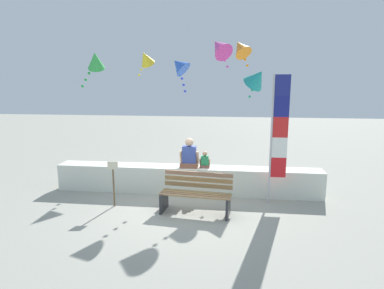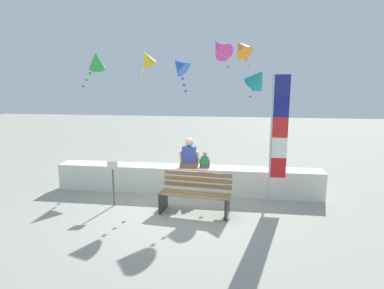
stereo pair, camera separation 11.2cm
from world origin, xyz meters
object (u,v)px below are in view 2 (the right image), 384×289
Objects in this scene: kite_magenta at (220,47)px; kite_green at (96,61)px; kite_orange at (242,48)px; kite_teal at (258,78)px; park_bench at (195,194)px; kite_yellow at (147,58)px; flag_banner at (277,133)px; person_adult at (189,156)px; person_child at (205,161)px; sign_post at (113,179)px; kite_blue at (180,66)px.

kite_magenta is 0.90× the size of kite_green.
kite_teal is at bearing -61.66° from kite_orange.
kite_yellow is (-2.10, 3.82, 3.26)m from park_bench.
flag_banner is at bearing -38.21° from kite_yellow.
kite_green is (-4.61, -0.72, 0.48)m from kite_teal.
kite_teal is 0.92× the size of kite_green.
kite_orange is (1.31, 2.53, 2.96)m from person_adult.
kite_magenta reaches higher than person_child.
kite_magenta is (-1.45, 1.93, 2.13)m from flag_banner.
kite_teal is at bearing 8.89° from kite_green.
park_bench is 1.64× the size of kite_teal.
flag_banner is (2.14, -0.53, 0.74)m from person_adult.
kite_orange is 0.88× the size of kite_green.
kite_orange is at bearing 21.38° from kite_green.
sign_post is (-3.79, -0.62, -1.10)m from flag_banner.
person_child is at bearing -15.79° from kite_green.
kite_green is at bearing 145.22° from park_bench.
kite_magenta reaches higher than park_bench.
person_child is 0.40× the size of sign_post.
kite_magenta is at bearing 7.89° from kite_green.
park_bench is 3.82× the size of person_child.
kite_magenta is 1.30m from kite_blue.
kite_blue is at bearing -0.24° from kite_green.
kite_teal is at bearing -14.47° from kite_yellow.
park_bench is at bearing -157.96° from flag_banner.
kite_magenta is (0.28, 1.40, 3.01)m from person_child.
kite_green is at bearing -122.28° from kite_yellow.
kite_green is (-3.13, 2.18, 3.09)m from park_bench.
kite_yellow reaches higher than kite_teal.
flag_banner is 2.87× the size of kite_blue.
kite_green is at bearing 162.05° from person_adult.
kite_yellow is at bearing 124.83° from person_adult.
kite_green is (-4.13, -1.62, -0.47)m from kite_orange.
kite_orange reaches higher than sign_post.
kite_orange is at bearing 43.55° from kite_blue.
kite_yellow reaches higher than person_child.
kite_teal is at bearing 12.01° from kite_magenta.
kite_yellow is 4.78m from sign_post.
kite_green is 1.00× the size of sign_post.
flag_banner is 3.32m from kite_blue.
kite_yellow is at bearing 179.50° from kite_orange.
kite_teal is (1.79, 1.63, 2.01)m from person_adult.
kite_orange reaches higher than person_adult.
kite_orange reaches higher than park_bench.
kite_teal is 0.92× the size of sign_post.
kite_yellow is at bearing 141.79° from flag_banner.
park_bench is 1.51× the size of sign_post.
kite_green is 2.42m from kite_blue.
kite_blue is at bearing 58.64° from sign_post.
kite_teal is (1.38, 1.63, 2.15)m from person_child.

